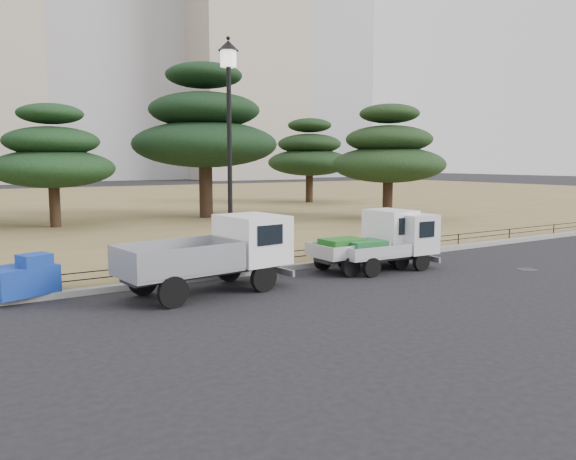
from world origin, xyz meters
TOP-DOWN VIEW (x-y plane):
  - ground at (0.00, 0.00)m, footprint 220.00×220.00m
  - lawn at (0.00, 30.60)m, footprint 120.00×56.00m
  - curb at (0.00, 2.60)m, footprint 120.00×0.25m
  - truck_large at (-2.64, 1.21)m, footprint 4.42×2.15m
  - truck_kei_front at (2.62, 1.48)m, footprint 3.34×1.51m
  - truck_kei_rear at (3.07, 1.02)m, footprint 3.20×1.48m
  - street_lamp at (-1.37, 2.90)m, footprint 0.57×0.57m
  - pipe_fence at (0.00, 2.75)m, footprint 38.00×0.04m
  - tarp_pile at (-6.83, 2.82)m, footprint 1.68×1.45m
  - manhole at (6.50, -1.20)m, footprint 0.60×0.60m
  - pine_center_left at (-3.69, 16.80)m, footprint 5.66×5.66m
  - pine_center_right at (4.21, 17.17)m, footprint 7.85×7.85m
  - pine_east_near at (12.11, 11.18)m, footprint 6.03×6.03m
  - pine_east_far at (15.55, 23.64)m, footprint 6.24×6.24m
  - tower_east at (40.00, 82.00)m, footprint 20.00×18.00m
  - tower_far_east at (58.00, 90.00)m, footprint 24.00×20.00m
  - radio_tower at (72.00, 85.00)m, footprint 1.80×1.80m

SIDE VIEW (x-z plane):
  - ground at x=0.00m, z-range 0.00..0.00m
  - manhole at x=6.50m, z-range 0.00..0.01m
  - lawn at x=0.00m, z-range 0.00..0.15m
  - curb at x=0.00m, z-range 0.00..0.16m
  - pipe_fence at x=0.00m, z-range 0.24..0.64m
  - tarp_pile at x=-6.83m, z-range 0.05..1.00m
  - truck_kei_rear at x=3.07m, z-range 0.00..1.65m
  - truck_kei_front at x=2.62m, z-range 0.00..1.75m
  - truck_large at x=-2.64m, z-range 0.10..1.96m
  - pine_center_left at x=-3.69m, z-range 0.60..6.35m
  - pine_east_near at x=12.11m, z-range 0.62..6.71m
  - pine_east_far at x=15.55m, z-range 0.63..6.90m
  - street_lamp at x=-1.37m, z-range 1.27..7.66m
  - pine_center_right at x=4.21m, z-range 0.81..9.14m
  - tower_east at x=40.00m, z-range 0.00..48.00m
  - radio_tower at x=72.00m, z-range -1.46..61.54m
  - tower_far_east at x=58.00m, z-range 0.00..70.00m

